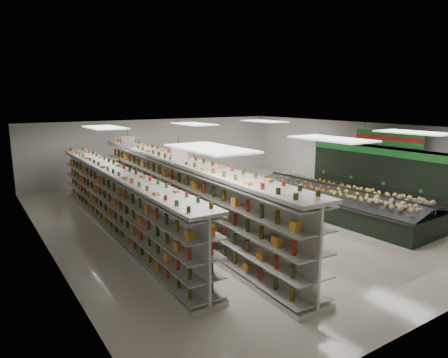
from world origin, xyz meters
TOP-DOWN VIEW (x-y plane):
  - floor at (0.00, 0.00)m, footprint 16.00×16.00m
  - ceiling at (0.00, 0.00)m, footprint 14.00×16.00m
  - wall_back at (0.00, 8.00)m, footprint 14.00×0.02m
  - wall_left at (-7.00, 0.00)m, footprint 0.02×16.00m
  - wall_right at (7.00, 0.00)m, footprint 0.02×16.00m
  - produce_wall_case at (6.53, -1.50)m, footprint 0.93×8.00m
  - aisle_sign_near at (-3.80, -2.00)m, footprint 0.52×0.06m
  - aisle_sign_far at (-3.80, 2.00)m, footprint 0.52×0.06m
  - hortifruti_banner at (6.25, -1.50)m, footprint 0.12×3.20m
  - gondola_left at (-4.74, 0.58)m, footprint 1.12×11.92m
  - gondola_center at (-2.85, 0.08)m, footprint 1.59×13.56m
  - produce_island at (2.85, -1.94)m, footprint 2.95×7.41m
  - soda_endcap at (0.78, 6.35)m, footprint 1.27×1.04m
  - shopper_main at (-1.00, -2.87)m, footprint 0.67×0.52m
  - shopper_background at (-3.47, 4.57)m, footprint 0.98×1.07m

SIDE VIEW (x-z plane):
  - floor at x=0.00m, z-range 0.00..0.00m
  - produce_island at x=2.85m, z-range -0.05..1.04m
  - soda_endcap at x=0.78m, z-range -0.02..1.38m
  - shopper_main at x=-1.00m, z-range 0.00..1.64m
  - shopper_background at x=-3.47m, z-range 0.00..1.88m
  - gondola_left at x=-4.74m, z-range -0.08..1.98m
  - gondola_center at x=-2.85m, z-range -0.10..2.25m
  - produce_wall_case at x=6.53m, z-range 0.14..2.34m
  - wall_back at x=0.00m, z-range 0.00..3.20m
  - wall_left at x=-7.00m, z-range 0.00..3.20m
  - wall_right at x=7.00m, z-range 0.00..3.20m
  - hortifruti_banner at x=6.25m, z-range 2.18..3.13m
  - aisle_sign_near at x=-3.80m, z-range 2.38..3.13m
  - aisle_sign_far at x=-3.80m, z-range 2.38..3.13m
  - ceiling at x=0.00m, z-range 3.19..3.21m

